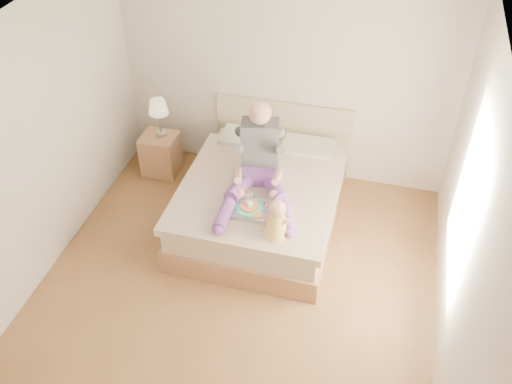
% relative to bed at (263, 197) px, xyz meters
% --- Properties ---
extents(room, '(4.02, 4.22, 2.71)m').
position_rel_bed_xyz_m(room, '(0.08, -1.08, 1.19)').
color(room, brown).
rests_on(room, ground).
extents(bed, '(1.70, 2.18, 1.00)m').
position_rel_bed_xyz_m(bed, '(0.00, 0.00, 0.00)').
color(bed, brown).
rests_on(bed, ground).
extents(nightstand, '(0.44, 0.39, 0.54)m').
position_rel_bed_xyz_m(nightstand, '(-1.49, 0.54, -0.05)').
color(nightstand, brown).
rests_on(nightstand, ground).
extents(lamp, '(0.24, 0.24, 0.49)m').
position_rel_bed_xyz_m(lamp, '(-1.46, 0.58, 0.60)').
color(lamp, '#AFB3B6').
rests_on(lamp, nightstand).
extents(adult, '(0.84, 1.24, 0.98)m').
position_rel_bed_xyz_m(adult, '(-0.01, -0.18, 0.58)').
color(adult, '#6E3A91').
rests_on(adult, bed).
extents(tray, '(0.50, 0.40, 0.14)m').
position_rel_bed_xyz_m(tray, '(0.09, -0.56, 0.33)').
color(tray, '#AFB3B6').
rests_on(tray, bed).
extents(baby, '(0.28, 0.38, 0.43)m').
position_rel_bed_xyz_m(baby, '(0.35, -0.85, 0.47)').
color(baby, '#ECC34A').
rests_on(baby, bed).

